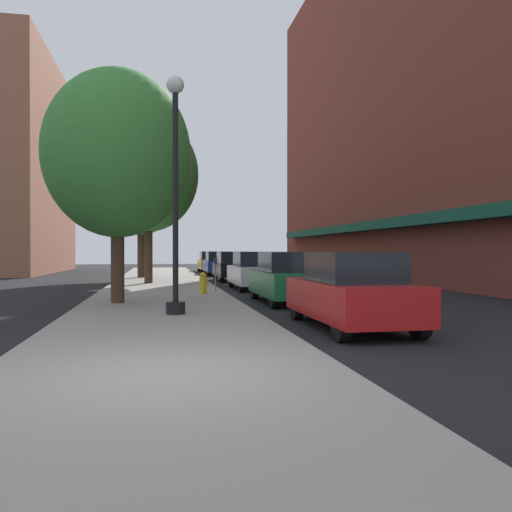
{
  "coord_description": "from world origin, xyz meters",
  "views": [
    {
      "loc": [
        -0.1,
        -6.8,
        1.68
      ],
      "look_at": [
        4.44,
        17.63,
        1.45
      ],
      "focal_mm": 36.8,
      "sensor_mm": 36.0,
      "label": 1
    }
  ],
  "objects": [
    {
      "name": "tree_near",
      "position": [
        -1.14,
        25.07,
        4.97
      ],
      "size": [
        4.1,
        4.1,
        7.23
      ],
      "color": "#422D1E",
      "rests_on": "sidewalk_slab"
    },
    {
      "name": "car_yellow",
      "position": [
        4.0,
        35.55,
        0.81
      ],
      "size": [
        1.8,
        4.3,
        1.66
      ],
      "rotation": [
        0.0,
        0.0,
        0.02
      ],
      "color": "black",
      "rests_on": "ground"
    },
    {
      "name": "car_blue",
      "position": [
        4.0,
        29.9,
        0.81
      ],
      "size": [
        1.8,
        4.3,
        1.66
      ],
      "rotation": [
        0.0,
        0.0,
        0.0
      ],
      "color": "black",
      "rests_on": "ground"
    },
    {
      "name": "tree_far",
      "position": [
        -0.59,
        19.36,
        5.43
      ],
      "size": [
        4.88,
        4.88,
        8.13
      ],
      "color": "#422D1E",
      "rests_on": "sidewalk_slab"
    },
    {
      "name": "car_red",
      "position": [
        4.0,
        3.96,
        0.81
      ],
      "size": [
        1.8,
        4.3,
        1.66
      ],
      "rotation": [
        0.0,
        0.0,
        -0.03
      ],
      "color": "black",
      "rests_on": "ground"
    },
    {
      "name": "ground_plane",
      "position": [
        4.0,
        18.0,
        0.0
      ],
      "size": [
        90.0,
        90.0,
        0.0
      ],
      "primitive_type": "plane",
      "color": "black"
    },
    {
      "name": "parking_meter_near",
      "position": [
        2.05,
        13.31,
        0.95
      ],
      "size": [
        0.14,
        0.09,
        1.31
      ],
      "color": "slate",
      "rests_on": "sidewalk_slab"
    },
    {
      "name": "building_far_background",
      "position": [
        -11.01,
        37.0,
        8.19
      ],
      "size": [
        6.8,
        18.0,
        16.42
      ],
      "color": "#9E6047",
      "rests_on": "ground"
    },
    {
      "name": "tree_mid",
      "position": [
        -1.32,
        9.52,
        4.61
      ],
      "size": [
        4.4,
        4.4,
        7.04
      ],
      "color": "#422D1E",
      "rests_on": "sidewalk_slab"
    },
    {
      "name": "sidewalk_slab",
      "position": [
        0.0,
        19.0,
        0.06
      ],
      "size": [
        4.8,
        50.0,
        0.12
      ],
      "primitive_type": "cube",
      "color": "gray",
      "rests_on": "ground"
    },
    {
      "name": "fire_hydrant",
      "position": [
        1.5,
        12.39,
        0.52
      ],
      "size": [
        0.33,
        0.26,
        0.79
      ],
      "color": "gold",
      "rests_on": "sidewalk_slab"
    },
    {
      "name": "lamppost",
      "position": [
        0.31,
        6.33,
        3.2
      ],
      "size": [
        0.48,
        0.48,
        5.9
      ],
      "color": "black",
      "rests_on": "sidewalk_slab"
    },
    {
      "name": "car_white",
      "position": [
        4.0,
        15.8,
        0.81
      ],
      "size": [
        1.8,
        4.3,
        1.66
      ],
      "rotation": [
        0.0,
        0.0,
        -0.02
      ],
      "color": "black",
      "rests_on": "ground"
    },
    {
      "name": "car_black",
      "position": [
        4.0,
        22.64,
        0.81
      ],
      "size": [
        1.8,
        4.3,
        1.66
      ],
      "rotation": [
        0.0,
        0.0,
        0.03
      ],
      "color": "black",
      "rests_on": "ground"
    },
    {
      "name": "car_green",
      "position": [
        4.0,
        9.7,
        0.81
      ],
      "size": [
        1.8,
        4.3,
        1.66
      ],
      "rotation": [
        0.0,
        0.0,
        0.02
      ],
      "color": "black",
      "rests_on": "ground"
    },
    {
      "name": "building_right_brick",
      "position": [
        14.99,
        22.0,
        11.34
      ],
      "size": [
        6.8,
        40.0,
        22.73
      ],
      "color": "brown",
      "rests_on": "ground"
    }
  ]
}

